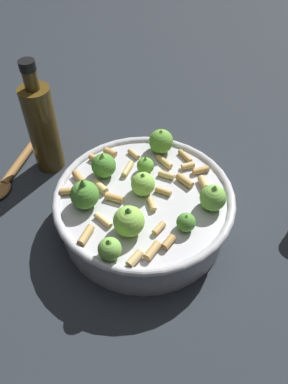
{
  "coord_description": "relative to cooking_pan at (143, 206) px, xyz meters",
  "views": [
    {
      "loc": [
        0.4,
        -0.08,
        0.52
      ],
      "look_at": [
        0.0,
        0.0,
        0.08
      ],
      "focal_mm": 34.97,
      "sensor_mm": 36.0,
      "label": 1
    }
  ],
  "objects": [
    {
      "name": "wooden_spoon",
      "position": [
        -0.19,
        -0.22,
        -0.04
      ],
      "size": [
        0.22,
        0.12,
        0.02
      ],
      "color": "olive",
      "rests_on": "ground"
    },
    {
      "name": "cooking_pan",
      "position": [
        0.0,
        0.0,
        0.0
      ],
      "size": [
        0.3,
        0.3,
        0.13
      ],
      "color": "#B7B7BC",
      "rests_on": "ground"
    },
    {
      "name": "ground_plane",
      "position": [
        0.0,
        0.0,
        -0.05
      ],
      "size": [
        2.4,
        2.4,
        0.0
      ],
      "primitive_type": "plane",
      "color": "#23282D"
    },
    {
      "name": "olive_oil_bottle",
      "position": [
        -0.18,
        -0.16,
        0.05
      ],
      "size": [
        0.06,
        0.06,
        0.23
      ],
      "color": "#4C3814",
      "rests_on": "ground"
    }
  ]
}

